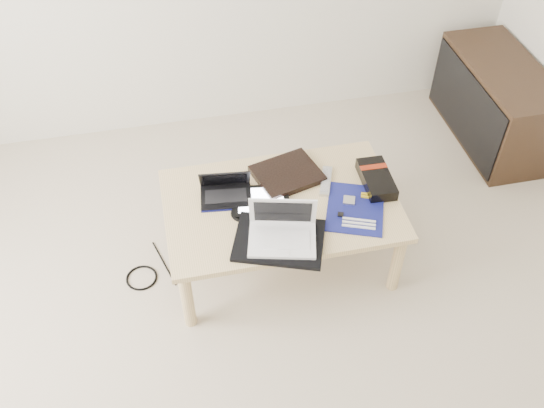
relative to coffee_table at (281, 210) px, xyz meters
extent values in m
plane|color=beige|center=(-0.28, -0.75, -0.35)|extent=(4.00, 4.00, 0.00)
cube|color=#D7B681|center=(0.00, 0.00, 0.03)|extent=(1.10, 0.70, 0.03)
cylinder|color=#D7B681|center=(-0.50, -0.30, -0.17)|extent=(0.06, 0.06, 0.37)
cylinder|color=#D7B681|center=(0.50, -0.30, -0.17)|extent=(0.06, 0.06, 0.37)
cylinder|color=#D7B681|center=(-0.50, 0.30, -0.17)|extent=(0.06, 0.06, 0.37)
cylinder|color=#D7B681|center=(0.50, 0.30, -0.17)|extent=(0.06, 0.06, 0.37)
cube|color=#362516|center=(1.50, 0.70, -0.10)|extent=(0.40, 0.90, 0.50)
cube|color=black|center=(1.30, 0.70, -0.10)|extent=(0.02, 0.86, 0.44)
cube|color=black|center=(0.07, 0.17, 0.06)|extent=(0.36, 0.33, 0.03)
cube|color=black|center=(-0.25, 0.09, 0.06)|extent=(0.26, 0.19, 0.01)
cube|color=black|center=(-0.25, 0.08, 0.06)|extent=(0.21, 0.11, 0.00)
cube|color=black|center=(-0.26, 0.02, 0.06)|extent=(0.05, 0.03, 0.00)
cube|color=black|center=(-0.24, 0.13, 0.13)|extent=(0.25, 0.11, 0.14)
cube|color=black|center=(-0.24, 0.12, 0.13)|extent=(0.21, 0.09, 0.11)
cube|color=#0B0E41|center=(-0.26, 0.01, 0.05)|extent=(0.24, 0.04, 0.01)
cube|color=black|center=(-0.09, 0.03, 0.05)|extent=(0.30, 0.24, 0.01)
cube|color=white|center=(-0.09, 0.03, 0.06)|extent=(0.24, 0.19, 0.00)
cube|color=#B3B4B8|center=(0.24, 0.09, 0.06)|extent=(0.12, 0.21, 0.02)
cube|color=#9F9FA4|center=(0.24, 0.09, 0.07)|extent=(0.09, 0.17, 0.00)
cube|color=black|center=(-0.06, -0.24, 0.06)|extent=(0.47, 0.40, 0.02)
cube|color=white|center=(-0.05, -0.25, 0.08)|extent=(0.33, 0.27, 0.01)
cube|color=white|center=(-0.05, -0.26, 0.08)|extent=(0.26, 0.17, 0.00)
cube|color=white|center=(-0.07, -0.33, 0.08)|extent=(0.07, 0.04, 0.00)
cube|color=white|center=(-0.03, -0.18, 0.18)|extent=(0.30, 0.13, 0.20)
cube|color=black|center=(-0.04, -0.18, 0.18)|extent=(0.25, 0.10, 0.16)
cube|color=#0D1057|center=(0.33, -0.11, 0.05)|extent=(0.36, 0.40, 0.01)
cube|color=#B3B4B8|center=(0.31, -0.06, 0.06)|extent=(0.07, 0.07, 0.01)
cube|color=gold|center=(0.44, -0.05, 0.06)|extent=(0.10, 0.05, 0.01)
cube|color=gold|center=(0.43, -0.07, 0.06)|extent=(0.10, 0.05, 0.01)
cube|color=silver|center=(0.32, -0.19, 0.06)|extent=(0.15, 0.06, 0.01)
cube|color=silver|center=(0.31, -0.21, 0.06)|extent=(0.15, 0.06, 0.01)
cube|color=silver|center=(0.31, -0.23, 0.06)|extent=(0.15, 0.06, 0.01)
cube|color=black|center=(0.25, -0.14, 0.06)|extent=(0.04, 0.04, 0.01)
cube|color=black|center=(0.48, 0.03, 0.08)|extent=(0.14, 0.27, 0.06)
cube|color=maroon|center=(0.48, 0.09, 0.11)|extent=(0.13, 0.04, 0.00)
torus|color=black|center=(-0.19, -0.04, 0.05)|extent=(0.13, 0.13, 0.01)
torus|color=black|center=(-0.71, 0.01, -0.35)|extent=(0.18, 0.18, 0.01)
cylinder|color=black|center=(-0.59, 0.08, -0.35)|extent=(0.10, 0.31, 0.01)
camera|label=1|loc=(-0.46, -1.95, 2.08)|focal=40.00mm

